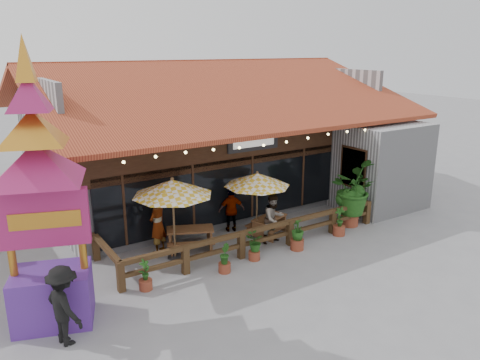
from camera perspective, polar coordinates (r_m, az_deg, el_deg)
ground at (r=17.14m, az=6.33°, el=-6.89°), size 100.00×100.00×0.00m
restaurant_building at (r=21.91m, az=-3.87°, el=4.24°), size 15.50×14.73×6.09m
patio_railing at (r=15.47m, az=0.46°, el=-6.90°), size 10.00×2.60×0.92m
umbrella_left at (r=14.72m, az=-8.23°, el=-0.97°), size 2.94×2.94×2.73m
umbrella_right at (r=16.28m, az=2.10°, el=0.02°), size 2.95×2.95×2.48m
picnic_table_left at (r=15.95m, az=-6.08°, el=-6.71°), size 1.97×1.86×0.75m
picnic_table_right at (r=17.14m, az=3.59°, el=-5.21°), size 1.69×1.57×0.67m
thai_sign_tower at (r=11.60m, az=-23.43°, el=1.16°), size 3.48×3.48×7.41m
tropical_plant at (r=18.14m, az=13.44°, el=-1.17°), size 2.36×2.39×2.49m
diner_a at (r=15.70m, az=-10.00°, el=-5.35°), size 0.86×0.78×1.97m
diner_b at (r=16.32m, az=4.12°, el=-4.70°), size 0.92×0.74×1.76m
diner_c at (r=17.28m, az=-1.03°, el=-3.68°), size 1.04×0.70×1.64m
pedestrian at (r=11.68m, az=-20.67°, el=-14.13°), size 1.03×1.39×1.92m
planter_a at (r=13.67m, az=-11.47°, el=-11.52°), size 0.38×0.38×0.92m
planter_b at (r=14.35m, az=-1.91°, el=-9.67°), size 0.41×0.43×0.92m
planter_c at (r=15.10m, az=1.75°, el=-7.91°), size 0.74×0.72×0.92m
planter_d at (r=15.94m, az=7.02°, el=-6.64°), size 0.59×0.59×1.11m
planter_e at (r=17.41m, az=12.02°, el=-5.20°), size 0.44×0.44×1.08m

